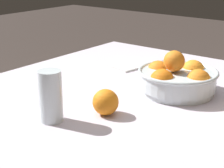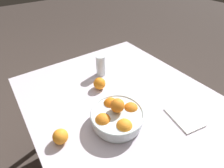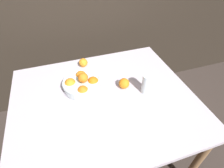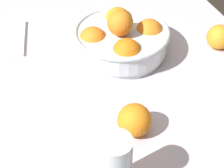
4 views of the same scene
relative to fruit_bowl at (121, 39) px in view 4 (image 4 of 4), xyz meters
The scene contains 5 objects.
dining_table 0.22m from the fruit_bowl, 47.64° to the right, with size 1.22×1.04×0.75m.
fruit_bowl is the anchor object (origin of this frame).
orange_loose_near_bowl 0.28m from the fruit_bowl, 77.26° to the left, with size 0.07×0.07×0.07m, color orange.
orange_loose_front 0.30m from the fruit_bowl, 14.44° to the right, with size 0.08×0.08×0.08m, color orange.
napkin 0.36m from the fruit_bowl, 119.34° to the right, with size 0.18×0.13×0.01m, color white.
Camera 4 is at (0.69, -0.17, 1.39)m, focal length 60.00 mm.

